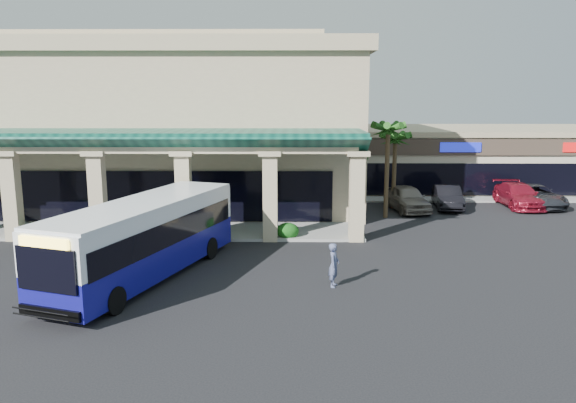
{
  "coord_description": "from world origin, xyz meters",
  "views": [
    {
      "loc": [
        2.68,
        -23.49,
        7.5
      ],
      "look_at": [
        2.43,
        4.65,
        2.2
      ],
      "focal_mm": 35.0,
      "sensor_mm": 36.0,
      "label": 1
    }
  ],
  "objects_px": {
    "car_red": "(519,195)",
    "car_gray": "(534,196)",
    "car_white": "(448,197)",
    "pedestrian": "(334,265)",
    "transit_bus": "(145,240)",
    "car_silver": "(407,198)"
  },
  "relations": [
    {
      "from": "transit_bus",
      "to": "car_red",
      "type": "bearing_deg",
      "value": 54.38
    },
    {
      "from": "car_silver",
      "to": "car_red",
      "type": "relative_size",
      "value": 0.91
    },
    {
      "from": "car_silver",
      "to": "car_gray",
      "type": "relative_size",
      "value": 0.92
    },
    {
      "from": "car_red",
      "to": "car_gray",
      "type": "bearing_deg",
      "value": 6.48
    },
    {
      "from": "pedestrian",
      "to": "car_white",
      "type": "bearing_deg",
      "value": -15.29
    },
    {
      "from": "transit_bus",
      "to": "car_red",
      "type": "distance_m",
      "value": 26.63
    },
    {
      "from": "car_red",
      "to": "car_gray",
      "type": "xyz_separation_m",
      "value": [
        1.13,
        0.11,
        -0.04
      ]
    },
    {
      "from": "transit_bus",
      "to": "pedestrian",
      "type": "xyz_separation_m",
      "value": [
        7.77,
        -1.02,
        -0.75
      ]
    },
    {
      "from": "car_white",
      "to": "car_red",
      "type": "xyz_separation_m",
      "value": [
        5.02,
        0.59,
        0.03
      ]
    },
    {
      "from": "pedestrian",
      "to": "car_white",
      "type": "xyz_separation_m",
      "value": [
        8.84,
        15.95,
        -0.12
      ]
    },
    {
      "from": "car_gray",
      "to": "car_silver",
      "type": "bearing_deg",
      "value": -178.88
    },
    {
      "from": "car_white",
      "to": "car_red",
      "type": "distance_m",
      "value": 5.05
    },
    {
      "from": "car_red",
      "to": "car_gray",
      "type": "distance_m",
      "value": 1.14
    },
    {
      "from": "car_silver",
      "to": "car_red",
      "type": "bearing_deg",
      "value": 1.8
    },
    {
      "from": "car_white",
      "to": "car_gray",
      "type": "distance_m",
      "value": 6.19
    },
    {
      "from": "transit_bus",
      "to": "car_gray",
      "type": "relative_size",
      "value": 2.16
    },
    {
      "from": "car_silver",
      "to": "car_white",
      "type": "height_order",
      "value": "car_silver"
    },
    {
      "from": "transit_bus",
      "to": "car_red",
      "type": "xyz_separation_m",
      "value": [
        21.62,
        15.52,
        -0.84
      ]
    },
    {
      "from": "car_white",
      "to": "car_silver",
      "type": "bearing_deg",
      "value": -157.42
    },
    {
      "from": "transit_bus",
      "to": "pedestrian",
      "type": "relative_size",
      "value": 6.6
    },
    {
      "from": "transit_bus",
      "to": "car_silver",
      "type": "xyz_separation_m",
      "value": [
        13.69,
        14.09,
        -0.78
      ]
    },
    {
      "from": "transit_bus",
      "to": "pedestrian",
      "type": "bearing_deg",
      "value": 11.22
    }
  ]
}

